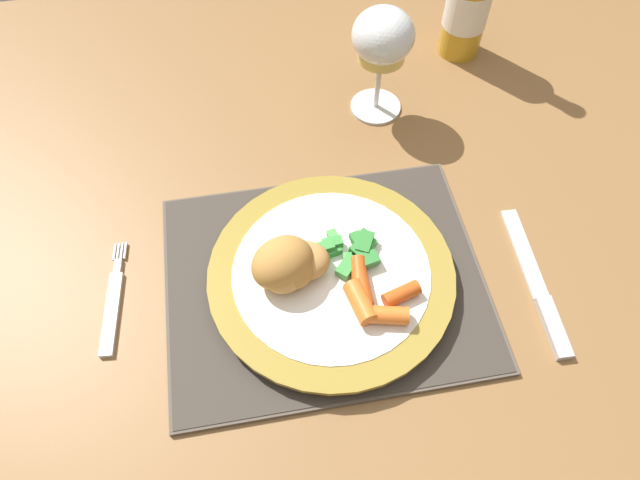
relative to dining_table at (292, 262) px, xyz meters
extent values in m
plane|color=#383333|center=(0.00, 0.00, -0.66)|extent=(6.00, 6.00, 0.00)
cube|color=olive|center=(0.00, 0.00, 0.06)|extent=(1.46, 1.04, 0.04)
cube|color=olive|center=(0.67, 0.46, -0.31)|extent=(0.06, 0.06, 0.70)
cube|color=brown|center=(0.03, -0.08, 0.08)|extent=(0.35, 0.28, 0.01)
cube|color=#3C352E|center=(0.03, -0.08, 0.08)|extent=(0.34, 0.27, 0.00)
cylinder|color=white|center=(0.03, -0.08, 0.09)|extent=(0.22, 0.22, 0.01)
cylinder|color=olive|center=(0.03, -0.08, 0.10)|extent=(0.27, 0.27, 0.01)
cylinder|color=white|center=(0.03, -0.08, 0.10)|extent=(0.21, 0.21, 0.00)
ellipsoid|color=#B77F3D|center=(-0.02, -0.08, 0.13)|extent=(0.09, 0.08, 0.05)
ellipsoid|color=tan|center=(-0.01, -0.08, 0.12)|extent=(0.07, 0.07, 0.04)
ellipsoid|color=tan|center=(0.01, -0.07, 0.12)|extent=(0.06, 0.05, 0.03)
ellipsoid|color=#B77F3D|center=(-0.01, -0.08, 0.12)|extent=(0.06, 0.07, 0.04)
cube|color=#338438|center=(0.04, -0.06, 0.11)|extent=(0.03, 0.02, 0.01)
cube|color=#338438|center=(0.07, -0.07, 0.11)|extent=(0.02, 0.02, 0.01)
cube|color=green|center=(0.05, -0.08, 0.11)|extent=(0.03, 0.03, 0.01)
cube|color=#338438|center=(0.07, -0.08, 0.11)|extent=(0.03, 0.02, 0.01)
cube|color=#4CA84C|center=(0.06, -0.07, 0.11)|extent=(0.02, 0.02, 0.01)
cube|color=green|center=(0.08, -0.05, 0.11)|extent=(0.02, 0.02, 0.01)
cube|color=green|center=(0.04, -0.05, 0.11)|extent=(0.02, 0.01, 0.01)
cube|color=#338438|center=(0.08, -0.06, 0.11)|extent=(0.03, 0.03, 0.01)
cube|color=#338438|center=(0.07, -0.05, 0.11)|extent=(0.02, 0.02, 0.01)
cube|color=#338438|center=(0.07, -0.05, 0.11)|extent=(0.02, 0.02, 0.01)
cube|color=green|center=(0.03, -0.06, 0.11)|extent=(0.02, 0.01, 0.01)
cube|color=#4CA84C|center=(0.04, -0.04, 0.11)|extent=(0.01, 0.02, 0.01)
cube|color=#4CA84C|center=(0.07, -0.07, 0.11)|extent=(0.03, 0.03, 0.01)
cylinder|color=orange|center=(0.06, -0.13, 0.11)|extent=(0.03, 0.05, 0.02)
cylinder|color=#CC5119|center=(0.06, -0.11, 0.11)|extent=(0.02, 0.04, 0.02)
cylinder|color=orange|center=(0.08, -0.14, 0.11)|extent=(0.05, 0.03, 0.02)
cylinder|color=#CC5119|center=(0.06, -0.09, 0.11)|extent=(0.02, 0.04, 0.02)
cylinder|color=#CC5119|center=(0.10, -0.12, 0.11)|extent=(0.04, 0.03, 0.02)
cube|color=silver|center=(-0.20, -0.08, 0.08)|extent=(0.02, 0.10, 0.01)
cube|color=silver|center=(-0.20, -0.02, 0.08)|extent=(0.01, 0.02, 0.01)
cube|color=silver|center=(-0.19, 0.00, 0.08)|extent=(0.00, 0.02, 0.00)
cube|color=silver|center=(-0.19, 0.00, 0.08)|extent=(0.00, 0.02, 0.00)
cube|color=silver|center=(-0.20, 0.00, 0.08)|extent=(0.00, 0.02, 0.00)
cube|color=silver|center=(-0.20, 0.00, 0.08)|extent=(0.00, 0.02, 0.00)
cube|color=silver|center=(0.26, -0.08, 0.08)|extent=(0.02, 0.12, 0.00)
cube|color=#B2B2B7|center=(0.25, -0.17, 0.08)|extent=(0.02, 0.07, 0.01)
cylinder|color=silver|center=(0.15, 0.18, 0.08)|extent=(0.07, 0.07, 0.00)
cylinder|color=silver|center=(0.15, 0.18, 0.12)|extent=(0.01, 0.01, 0.08)
ellipsoid|color=silver|center=(0.15, 0.18, 0.19)|extent=(0.08, 0.08, 0.07)
cylinder|color=#EACC66|center=(0.15, 0.18, 0.17)|extent=(0.06, 0.06, 0.03)
cylinder|color=gold|center=(0.29, 0.28, 0.16)|extent=(0.06, 0.06, 0.16)
cylinder|color=white|center=(0.29, 0.28, 0.15)|extent=(0.06, 0.06, 0.06)
camera|label=1|loc=(-0.03, -0.38, 0.63)|focal=32.00mm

